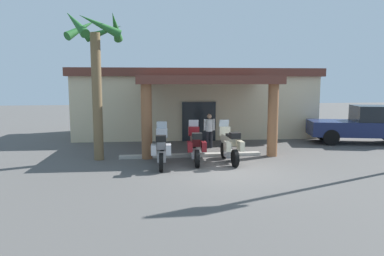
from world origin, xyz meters
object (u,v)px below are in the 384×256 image
(motel_building, at_px, (194,101))
(pedestrian, at_px, (209,128))
(motorcycle_cream, at_px, (230,145))
(palm_tree_roadside, at_px, (96,57))
(pickup_truck_navy, at_px, (364,125))
(motorcycle_maroon, at_px, (195,145))
(motorcycle_silver, at_px, (162,148))

(motel_building, height_order, pedestrian, motel_building)
(motel_building, distance_m, motorcycle_cream, 7.89)
(motel_building, relative_size, palm_tree_roadside, 2.37)
(motel_building, height_order, pickup_truck_navy, motel_building)
(motorcycle_maroon, relative_size, motorcycle_cream, 1.00)
(motorcycle_cream, bearing_deg, motorcycle_silver, 94.46)
(pedestrian, distance_m, pickup_truck_navy, 8.14)
(motorcycle_cream, xyz_separation_m, palm_tree_roadside, (-5.11, 1.25, 3.41))
(motel_building, bearing_deg, pedestrian, -86.84)
(motorcycle_cream, relative_size, palm_tree_roadside, 0.37)
(motorcycle_silver, bearing_deg, motel_building, -12.35)
(motorcycle_maroon, height_order, motorcycle_cream, same)
(motel_building, bearing_deg, motorcycle_maroon, -95.59)
(palm_tree_roadside, bearing_deg, motel_building, 53.45)
(pickup_truck_navy, height_order, palm_tree_roadside, palm_tree_roadside)
(motorcycle_cream, relative_size, pickup_truck_navy, 0.40)
(motorcycle_cream, bearing_deg, pickup_truck_navy, -68.82)
(motorcycle_cream, distance_m, palm_tree_roadside, 6.27)
(pedestrian, bearing_deg, motel_building, 1.63)
(palm_tree_roadside, bearing_deg, motorcycle_silver, -32.52)
(motorcycle_maroon, height_order, pickup_truck_navy, pickup_truck_navy)
(motorcycle_maroon, distance_m, pickup_truck_navy, 9.84)
(motorcycle_cream, height_order, palm_tree_roadside, palm_tree_roadside)
(motorcycle_maroon, xyz_separation_m, motorcycle_cream, (1.33, -0.11, 0.00))
(motorcycle_silver, xyz_separation_m, palm_tree_roadside, (-2.45, 1.56, 3.41))
(motorcycle_silver, relative_size, motorcycle_cream, 1.00)
(pedestrian, distance_m, palm_tree_roadside, 6.16)
(motorcycle_cream, bearing_deg, motel_building, -0.17)
(motel_building, xyz_separation_m, palm_tree_roadside, (-4.84, -6.53, 2.10))
(motel_building, bearing_deg, palm_tree_roadside, -124.26)
(motorcycle_cream, distance_m, pickup_truck_navy, 8.64)
(palm_tree_roadside, bearing_deg, pickup_truck_navy, 9.47)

